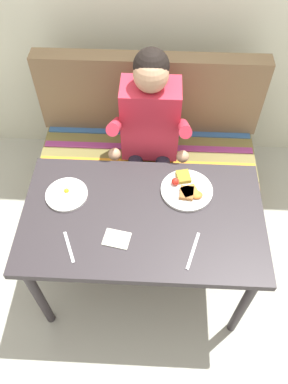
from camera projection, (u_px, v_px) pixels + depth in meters
The scene contains 9 objects.
ground_plane at pixel (143, 278), 2.43m from camera, with size 8.00×8.00×0.00m, color #AAAA9C.
table at pixel (143, 224), 1.92m from camera, with size 1.20×0.70×0.73m.
couch at pixel (148, 156), 2.63m from camera, with size 1.44×0.56×1.00m.
person at pixel (150, 130), 2.20m from camera, with size 0.45×0.61×1.21m.
plate_breakfast at pixel (187, 189), 1.93m from camera, with size 0.27×0.27×0.05m.
plate_eggs at pixel (67, 194), 1.92m from camera, with size 0.22×0.22×0.04m.
napkin at pixel (117, 239), 1.77m from camera, with size 0.12×0.09×0.01m, color silver.
fork at pixel (69, 247), 1.74m from camera, with size 0.01×0.17×0.01m, color silver.
knife at pixel (193, 251), 1.73m from camera, with size 0.01×0.20×0.01m, color silver.
Camera 1 is at (0.06, -1.03, 2.27)m, focal length 35.22 mm.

